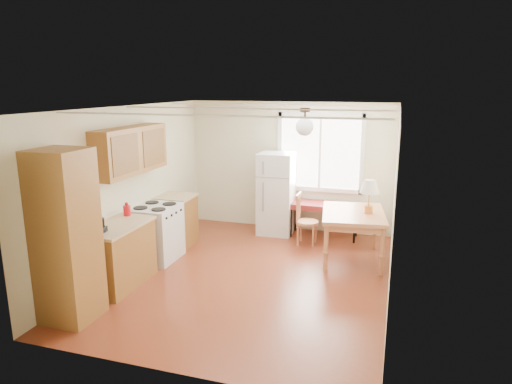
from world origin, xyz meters
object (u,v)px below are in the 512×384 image
at_px(bench, 324,207).
at_px(dining_table, 353,218).
at_px(chair, 303,216).
at_px(refrigerator, 276,193).

height_order(bench, dining_table, dining_table).
relative_size(bench, dining_table, 1.00).
distance_m(bench, dining_table, 1.21).
bearing_deg(chair, dining_table, -28.87).
height_order(refrigerator, dining_table, refrigerator).
xyz_separation_m(refrigerator, bench, (0.92, 0.03, -0.20)).
distance_m(refrigerator, chair, 0.83).
xyz_separation_m(refrigerator, chair, (0.62, -0.49, -0.26)).
bearing_deg(chair, bench, 59.04).
bearing_deg(bench, chair, -118.98).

